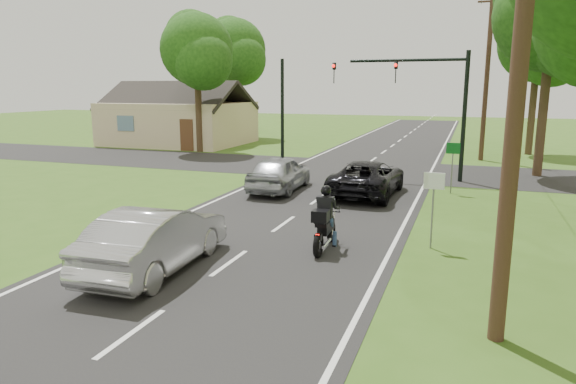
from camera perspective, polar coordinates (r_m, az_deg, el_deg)
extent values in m
plane|color=#355818|center=(13.19, -6.53, -7.88)|extent=(140.00, 140.00, 0.00)
cube|color=black|center=(22.28, 4.82, 0.24)|extent=(8.00, 100.00, 0.01)
cube|color=black|center=(28.04, 7.98, 2.51)|extent=(60.00, 7.00, 0.01)
torus|color=black|center=(14.84, 4.82, -4.33)|extent=(0.15, 0.63, 0.63)
torus|color=black|center=(13.51, 3.38, -5.93)|extent=(0.17, 0.69, 0.69)
cube|color=black|center=(14.18, 4.25, -3.88)|extent=(0.29, 0.91, 0.29)
sphere|color=black|center=(14.36, 4.49, -2.97)|extent=(0.32, 0.32, 0.32)
cube|color=black|center=(13.82, 3.92, -3.54)|extent=(0.34, 0.53, 0.10)
cube|color=#FF0C07|center=(13.32, 3.28, -4.80)|extent=(0.10, 0.03, 0.05)
cylinder|color=silver|center=(13.74, 4.31, -5.71)|extent=(0.10, 0.77, 0.09)
cylinder|color=black|center=(14.50, 4.69, -2.13)|extent=(0.59, 0.05, 0.03)
cube|color=black|center=(13.48, 3.63, -2.67)|extent=(0.43, 0.39, 0.31)
cube|color=black|center=(13.90, 4.14, -1.71)|extent=(0.39, 0.22, 0.57)
sphere|color=black|center=(13.87, 4.24, 0.15)|extent=(0.29, 0.29, 0.29)
cylinder|color=navy|center=(14.50, 3.59, -5.09)|extent=(0.12, 0.12, 0.43)
cylinder|color=navy|center=(14.40, 5.21, -5.23)|extent=(0.12, 0.12, 0.43)
imported|color=black|center=(21.26, 8.81, 1.57)|extent=(2.53, 5.22, 1.43)
imported|color=silver|center=(12.83, -14.46, -5.04)|extent=(1.88, 4.79, 1.55)
imported|color=#A1A5A9|center=(21.93, -0.95, 2.14)|extent=(1.97, 4.55, 1.53)
cylinder|color=black|center=(25.17, 18.99, 7.84)|extent=(0.20, 0.20, 6.00)
cylinder|color=black|center=(25.35, 13.09, 14.07)|extent=(5.40, 0.14, 0.14)
imported|color=black|center=(25.39, 11.89, 12.87)|extent=(0.16, 0.36, 1.00)
imported|color=black|center=(25.98, 5.15, 13.04)|extent=(0.16, 0.36, 1.00)
sphere|color=#FF0C07|center=(25.22, 11.86, 13.64)|extent=(0.16, 0.16, 0.16)
sphere|color=#FF0C07|center=(25.82, 5.06, 13.78)|extent=(0.16, 0.16, 0.16)
cylinder|color=black|center=(31.08, -0.63, 9.06)|extent=(0.20, 0.20, 6.00)
cylinder|color=#4B2F22|center=(9.18, 24.48, 14.46)|extent=(0.28, 0.28, 10.00)
cylinder|color=#4B2F22|center=(33.15, 21.23, 11.91)|extent=(0.28, 0.28, 10.00)
cube|color=#4B2F22|center=(33.49, 21.78, 19.10)|extent=(1.60, 0.10, 0.10)
cylinder|color=slate|center=(14.56, 15.75, -2.27)|extent=(0.05, 0.05, 2.00)
cube|color=silver|center=(14.35, 15.94, 1.19)|extent=(0.55, 0.04, 0.45)
cylinder|color=slate|center=(22.40, 17.75, 2.37)|extent=(0.05, 0.05, 2.00)
cube|color=#0C591E|center=(22.25, 17.89, 4.64)|extent=(0.55, 0.04, 0.45)
cylinder|color=#332316|center=(28.34, 26.53, 8.62)|extent=(0.44, 0.44, 7.00)
sphere|color=#193D10|center=(28.52, 27.33, 17.15)|extent=(5.40, 5.40, 5.40)
sphere|color=#193D10|center=(27.84, 29.25, 15.32)|extent=(4.32, 4.32, 4.32)
cylinder|color=#332316|center=(37.33, 25.54, 8.71)|extent=(0.44, 0.44, 6.44)
sphere|color=#193D10|center=(37.41, 26.08, 14.68)|extent=(4.95, 4.95, 4.95)
sphere|color=#193D10|center=(36.80, 27.38, 13.38)|extent=(3.96, 3.96, 3.96)
cylinder|color=#332316|center=(35.76, -9.91, 9.35)|extent=(0.44, 0.44, 6.16)
sphere|color=#193D10|center=(35.82, -10.13, 15.34)|extent=(4.80, 4.80, 4.80)
sphere|color=#193D10|center=(34.83, -9.43, 14.20)|extent=(3.84, 3.84, 3.84)
cylinder|color=#332316|center=(45.55, -5.89, 10.26)|extent=(0.44, 0.44, 6.72)
sphere|color=#193D10|center=(45.64, -6.00, 15.39)|extent=(5.40, 5.40, 5.40)
sphere|color=#193D10|center=(44.56, -5.31, 14.41)|extent=(4.32, 4.32, 4.32)
cube|color=tan|center=(41.31, -11.97, 7.50)|extent=(10.00, 8.00, 3.20)
cube|color=black|center=(39.53, -13.64, 10.30)|extent=(10.20, 4.00, 2.29)
cube|color=black|center=(42.94, -10.68, 10.50)|extent=(10.20, 4.00, 2.29)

